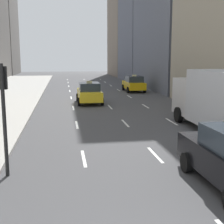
# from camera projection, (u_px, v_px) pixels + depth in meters

# --- Properties ---
(lane_markings) EXTENTS (5.72, 56.00, 0.01)m
(lane_markings) POSITION_uv_depth(u_px,v_px,m) (105.00, 102.00, 26.81)
(lane_markings) COLOR white
(lane_markings) RESTS_ON ground
(taxi_lead) EXTENTS (2.02, 4.40, 1.87)m
(taxi_lead) POSITION_uv_depth(u_px,v_px,m) (89.00, 93.00, 25.69)
(taxi_lead) COLOR yellow
(taxi_lead) RESTS_ON ground
(taxi_second) EXTENTS (2.02, 4.40, 1.87)m
(taxi_second) POSITION_uv_depth(u_px,v_px,m) (134.00, 84.00, 34.43)
(taxi_second) COLOR yellow
(taxi_second) RESTS_ON ground
(box_truck) EXTENTS (2.58, 8.40, 3.15)m
(box_truck) POSITION_uv_depth(u_px,v_px,m) (224.00, 101.00, 15.07)
(box_truck) COLOR silver
(box_truck) RESTS_ON ground
(traffic_light_pole) EXTENTS (0.24, 0.42, 3.60)m
(traffic_light_pole) POSITION_uv_depth(u_px,v_px,m) (4.00, 102.00, 9.77)
(traffic_light_pole) COLOR black
(traffic_light_pole) RESTS_ON ground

